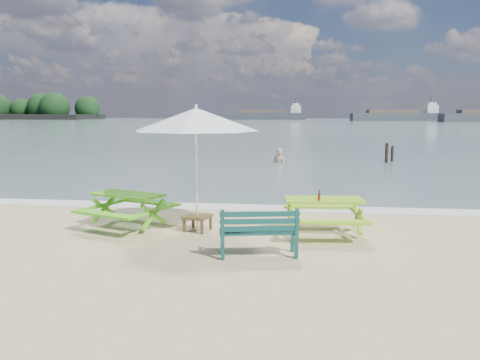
# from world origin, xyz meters

# --- Properties ---
(sea) EXTENTS (300.00, 300.00, 0.00)m
(sea) POSITION_xyz_m (0.00, 85.00, 0.00)
(sea) COLOR slate
(sea) RESTS_ON ground
(foam_strip) EXTENTS (22.00, 0.90, 0.01)m
(foam_strip) POSITION_xyz_m (0.00, 4.60, 0.01)
(foam_strip) COLOR silver
(foam_strip) RESTS_ON ground
(picnic_table_left) EXTENTS (2.19, 2.29, 0.78)m
(picnic_table_left) POSITION_xyz_m (-2.36, 2.13, 0.38)
(picnic_table_left) COLOR #53B91C
(picnic_table_left) RESTS_ON ground
(picnic_table_right) EXTENTS (1.76, 1.93, 0.78)m
(picnic_table_right) POSITION_xyz_m (1.99, 2.02, 0.37)
(picnic_table_right) COLOR #83BB1C
(picnic_table_right) RESTS_ON ground
(park_bench) EXTENTS (1.48, 0.72, 0.87)m
(park_bench) POSITION_xyz_m (0.73, 0.37, 0.27)
(park_bench) COLOR #0E3C3B
(park_bench) RESTS_ON ground
(side_table) EXTENTS (0.66, 0.66, 0.35)m
(side_table) POSITION_xyz_m (-0.75, 1.99, 0.18)
(side_table) COLOR brown
(side_table) RESTS_ON ground
(patio_umbrella) EXTENTS (3.31, 3.31, 2.68)m
(patio_umbrella) POSITION_xyz_m (-0.75, 1.99, 2.44)
(patio_umbrella) COLOR silver
(patio_umbrella) RESTS_ON ground
(beer_bottle) EXTENTS (0.06, 0.06, 0.23)m
(beer_bottle) POSITION_xyz_m (1.87, 1.79, 0.85)
(beer_bottle) COLOR brown
(beer_bottle) RESTS_ON picnic_table_right
(swimmer) EXTENTS (0.80, 0.66, 1.86)m
(swimmer) POSITION_xyz_m (0.57, 16.16, -0.20)
(swimmer) COLOR tan
(swimmer) RESTS_ON ground
(mooring_pilings) EXTENTS (0.56, 0.76, 1.20)m
(mooring_pilings) POSITION_xyz_m (6.19, 16.92, 0.36)
(mooring_pilings) COLOR black
(mooring_pilings) RESTS_ON ground
(cargo_ships) EXTENTS (126.75, 33.23, 4.40)m
(cargo_ships) POSITION_xyz_m (42.98, 126.26, 1.18)
(cargo_ships) COLOR #383D43
(cargo_ships) RESTS_ON ground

